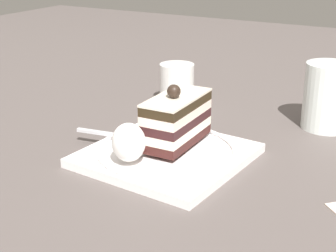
{
  "coord_description": "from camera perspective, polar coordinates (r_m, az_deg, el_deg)",
  "views": [
    {
      "loc": [
        -0.34,
        0.57,
        0.3
      ],
      "look_at": [
        -0.02,
        -0.0,
        0.05
      ],
      "focal_mm": 54.62,
      "sensor_mm": 36.0,
      "label": 1
    }
  ],
  "objects": [
    {
      "name": "cake_slice",
      "position": [
        0.72,
        0.94,
        0.78
      ],
      "size": [
        0.06,
        0.12,
        0.09
      ],
      "color": "#391816",
      "rests_on": "dessert_plate"
    },
    {
      "name": "dessert_plate",
      "position": [
        0.72,
        -0.0,
        -2.96
      ],
      "size": [
        0.22,
        0.22,
        0.02
      ],
      "color": "white",
      "rests_on": "ground_plane"
    },
    {
      "name": "whipped_cream_dollop",
      "position": [
        0.66,
        -4.53,
        -1.8
      ],
      "size": [
        0.04,
        0.04,
        0.05
      ],
      "primitive_type": "ellipsoid",
      "color": "white",
      "rests_on": "dessert_plate"
    },
    {
      "name": "fork",
      "position": [
        0.75,
        -5.5,
        -1.08
      ],
      "size": [
        0.13,
        0.03,
        0.0
      ],
      "color": "silver",
      "rests_on": "dessert_plate"
    },
    {
      "name": "drink_glass_far",
      "position": [
        0.94,
        0.99,
        4.36
      ],
      "size": [
        0.06,
        0.06,
        0.08
      ],
      "color": "white",
      "rests_on": "ground_plane"
    },
    {
      "name": "drink_glass_near",
      "position": [
        0.86,
        17.41,
        2.97
      ],
      "size": [
        0.08,
        0.08,
        0.11
      ],
      "color": "white",
      "rests_on": "ground_plane"
    },
    {
      "name": "ground_plane",
      "position": [
        0.73,
        -1.59,
        -3.41
      ],
      "size": [
        2.4,
        2.4,
        0.0
      ],
      "primitive_type": "plane",
      "color": "#554C49"
    }
  ]
}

